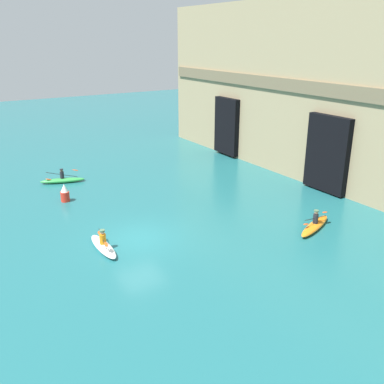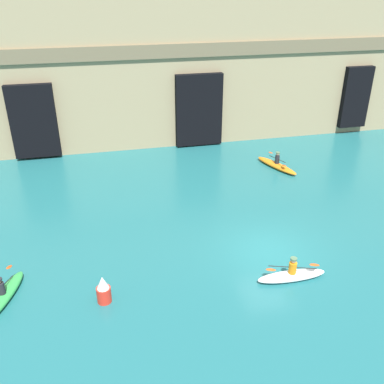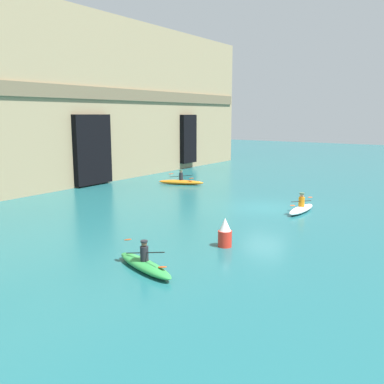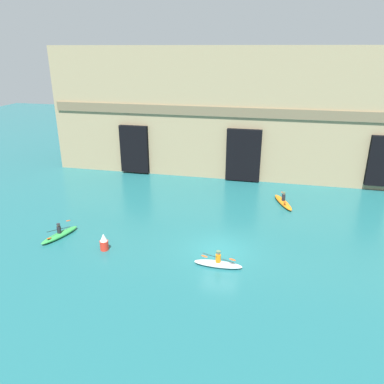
{
  "view_description": "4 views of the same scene",
  "coord_description": "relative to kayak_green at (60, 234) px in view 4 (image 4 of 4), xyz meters",
  "views": [
    {
      "loc": [
        19.35,
        -8.77,
        10.36
      ],
      "look_at": [
        -0.92,
        3.98,
        1.65
      ],
      "focal_mm": 40.0,
      "sensor_mm": 36.0,
      "label": 1
    },
    {
      "loc": [
        -7.29,
        -15.47,
        11.75
      ],
      "look_at": [
        -2.92,
        3.58,
        1.73
      ],
      "focal_mm": 40.0,
      "sensor_mm": 36.0,
      "label": 2
    },
    {
      "loc": [
        -22.6,
        -10.2,
        5.4
      ],
      "look_at": [
        -1.9,
        3.88,
        0.85
      ],
      "focal_mm": 40.0,
      "sensor_mm": 36.0,
      "label": 3
    },
    {
      "loc": [
        3.01,
        -22.31,
        12.96
      ],
      "look_at": [
        -3.05,
        4.67,
        2.21
      ],
      "focal_mm": 35.0,
      "sensor_mm": 36.0,
      "label": 4
    }
  ],
  "objects": [
    {
      "name": "cliff_bluff",
      "position": [
        12.48,
        19.19,
        6.32
      ],
      "size": [
        42.79,
        8.14,
        13.12
      ],
      "color": "#9E8966",
      "rests_on": "ground"
    },
    {
      "name": "kayak_green",
      "position": [
        0.0,
        0.0,
        0.0
      ],
      "size": [
        1.67,
        3.28,
        1.08
      ],
      "rotation": [
        0.0,
        0.0,
        1.24
      ],
      "color": "green",
      "rests_on": "ground"
    },
    {
      "name": "kayak_orange",
      "position": [
        15.91,
        9.84,
        0.01
      ],
      "size": [
        1.93,
        3.56,
        1.15
      ],
      "rotation": [
        0.0,
        0.0,
        5.09
      ],
      "color": "orange",
      "rests_on": "ground"
    },
    {
      "name": "kayak_white",
      "position": [
        11.87,
        -1.35,
        0.01
      ],
      "size": [
        3.07,
        0.73,
        1.1
      ],
      "rotation": [
        0.0,
        0.0,
        6.27
      ],
      "color": "white",
      "rests_on": "ground"
    },
    {
      "name": "ground_plane",
      "position": [
        11.71,
        0.77,
        -0.22
      ],
      "size": [
        120.0,
        120.0,
        0.0
      ],
      "primitive_type": "plane",
      "color": "#1E6066"
    },
    {
      "name": "marker_buoy",
      "position": [
        3.96,
        -0.97,
        0.34
      ],
      "size": [
        0.58,
        0.58,
        1.22
      ],
      "color": "red",
      "rests_on": "ground"
    }
  ]
}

